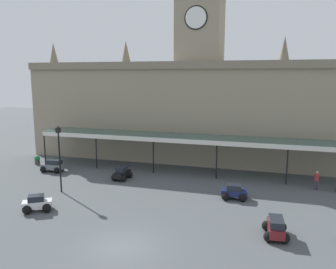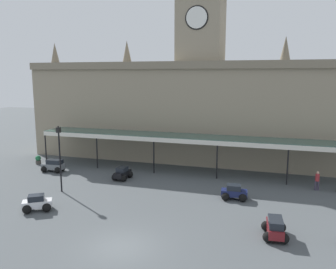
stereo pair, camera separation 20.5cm
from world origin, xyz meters
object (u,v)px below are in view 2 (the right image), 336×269
Objects in this scene: car_white_sedan at (37,204)px; car_navy_sedan at (234,193)px; car_grey_estate at (53,166)px; car_black_sedan at (122,174)px; pedestrian_beside_cars at (317,180)px; planter_by_canopy at (38,160)px; victorian_lamppost at (60,152)px; car_maroon_estate at (275,229)px.

car_navy_sedan is at bearing 25.82° from car_white_sedan.
car_navy_sedan is 18.83m from car_grey_estate.
car_black_sedan is 17.48m from pedestrian_beside_cars.
car_black_sedan is 2.19× the size of planter_by_canopy.
car_white_sedan is 5.11m from victorian_lamppost.
car_white_sedan is 1.06× the size of car_navy_sedan.
car_navy_sedan is 1.01× the size of car_black_sedan.
car_maroon_estate is at bearing -30.67° from car_black_sedan.
car_white_sedan is at bearing -80.23° from victorian_lamppost.
victorian_lamppost is (-17.35, 3.44, 2.91)m from car_maroon_estate.
car_grey_estate reaches higher than planter_by_canopy.
car_maroon_estate is 1.10× the size of car_black_sedan.
car_black_sedan is at bearing -2.27° from car_grey_estate.
car_maroon_estate is at bearing -11.20° from victorian_lamppost.
pedestrian_beside_cars reaches higher than planter_by_canopy.
car_grey_estate is at bearing 158.54° from car_maroon_estate.
car_maroon_estate is (16.65, 0.66, 0.06)m from car_white_sedan.
car_grey_estate is 1.09× the size of car_black_sedan.
planter_by_canopy is at bearing 179.05° from pedestrian_beside_cars.
car_white_sedan is 14.20m from planter_by_canopy.
car_white_sedan is at bearing -151.69° from pedestrian_beside_cars.
car_maroon_estate reaches higher than car_white_sedan.
car_grey_estate is at bearing -31.32° from planter_by_canopy.
car_maroon_estate is at bearing -21.46° from car_grey_estate.
car_white_sedan is 22.86m from pedestrian_beside_cars.
pedestrian_beside_cars is 0.29× the size of victorian_lamppost.
car_navy_sedan is 22.63m from planter_by_canopy.
car_black_sedan is (2.76, 8.89, 0.00)m from car_white_sedan.
pedestrian_beside_cars reaches higher than car_maroon_estate.
car_black_sedan is (7.86, -0.31, -0.06)m from car_grey_estate.
victorian_lamppost reaches higher than car_navy_sedan.
car_maroon_estate is 27.38m from planter_by_canopy.
car_white_sedan is 1.07× the size of car_black_sedan.
car_white_sedan is at bearing -61.02° from car_grey_estate.
victorian_lamppost reaches higher than car_white_sedan.
car_white_sedan and car_black_sedan have the same top height.
victorian_lamppost reaches higher than car_maroon_estate.
car_white_sedan is 16.66m from car_maroon_estate.
victorian_lamppost is at bearing 168.80° from car_maroon_estate.
car_white_sedan is 1.35× the size of pedestrian_beside_cars.
car_grey_estate is at bearing 130.69° from victorian_lamppost.
car_white_sedan and car_navy_sedan have the same top height.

